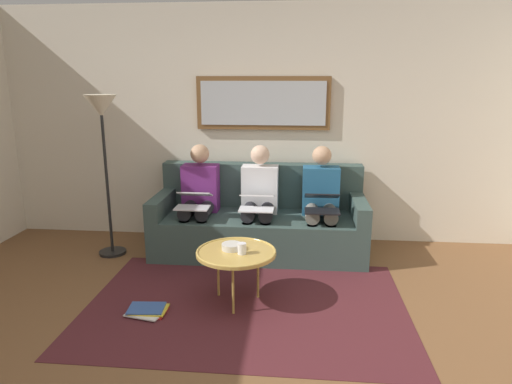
{
  "coord_description": "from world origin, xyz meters",
  "views": [
    {
      "loc": [
        -0.4,
        2.51,
        1.81
      ],
      "look_at": [
        0.0,
        -1.7,
        0.75
      ],
      "focal_mm": 31.82,
      "sensor_mm": 36.0,
      "label": 1
    }
  ],
  "objects": [
    {
      "name": "couch",
      "position": [
        0.0,
        -2.12,
        0.31
      ],
      "size": [
        2.2,
        0.9,
        0.9
      ],
      "color": "#384C47",
      "rests_on": "ground_plane"
    },
    {
      "name": "laptop_white",
      "position": [
        0.0,
        -1.8,
        0.63
      ],
      "size": [
        0.34,
        0.33,
        0.14
      ],
      "color": "white"
    },
    {
      "name": "ground_plane",
      "position": [
        0.0,
        0.0,
        -0.05
      ],
      "size": [
        6.0,
        5.2,
        0.1
      ],
      "primitive_type": "cube",
      "color": "brown"
    },
    {
      "name": "laptop_black",
      "position": [
        -0.64,
        -1.82,
        0.63
      ],
      "size": [
        0.34,
        0.38,
        0.17
      ],
      "color": "black"
    },
    {
      "name": "person_middle",
      "position": [
        0.0,
        -2.05,
        0.61
      ],
      "size": [
        0.38,
        0.58,
        1.14
      ],
      "color": "silver",
      "rests_on": "couch"
    },
    {
      "name": "cup",
      "position": [
        0.03,
        -0.85,
        0.5
      ],
      "size": [
        0.07,
        0.07,
        0.09
      ],
      "primitive_type": "cylinder",
      "color": "silver",
      "rests_on": "coffee_table"
    },
    {
      "name": "person_left",
      "position": [
        -0.64,
        -2.05,
        0.61
      ],
      "size": [
        0.38,
        0.58,
        1.14
      ],
      "color": "#235B84",
      "rests_on": "couch"
    },
    {
      "name": "wall_rear",
      "position": [
        0.0,
        -2.6,
        1.3
      ],
      "size": [
        6.0,
        0.12,
        2.6
      ],
      "primitive_type": "cube",
      "color": "beige",
      "rests_on": "ground_plane"
    },
    {
      "name": "bowl",
      "position": [
        0.13,
        -0.94,
        0.48
      ],
      "size": [
        0.16,
        0.16,
        0.05
      ],
      "primitive_type": "cylinder",
      "color": "beige",
      "rests_on": "coffee_table"
    },
    {
      "name": "magazine_stack",
      "position": [
        0.77,
        -0.65,
        0.03
      ],
      "size": [
        0.32,
        0.27,
        0.04
      ],
      "color": "red",
      "rests_on": "ground_plane"
    },
    {
      "name": "area_rug",
      "position": [
        0.0,
        -0.85,
        0.0
      ],
      "size": [
        2.6,
        1.8,
        0.01
      ],
      "primitive_type": "cube",
      "color": "#4C1E23",
      "rests_on": "ground_plane"
    },
    {
      "name": "framed_mirror",
      "position": [
        0.0,
        -2.51,
        1.55
      ],
      "size": [
        1.46,
        0.05,
        0.57
      ],
      "color": "brown"
    },
    {
      "name": "standing_lamp",
      "position": [
        1.55,
        -1.85,
        1.37
      ],
      "size": [
        0.32,
        0.32,
        1.66
      ],
      "color": "black",
      "rests_on": "ground_plane"
    },
    {
      "name": "laptop_silver",
      "position": [
        0.64,
        -1.81,
        0.62
      ],
      "size": [
        0.34,
        0.35,
        0.15
      ],
      "color": "silver"
    },
    {
      "name": "person_right",
      "position": [
        0.64,
        -2.05,
        0.61
      ],
      "size": [
        0.38,
        0.58,
        1.14
      ],
      "color": "#66236B",
      "rests_on": "couch"
    },
    {
      "name": "coffee_table",
      "position": [
        0.09,
        -0.9,
        0.44
      ],
      "size": [
        0.65,
        0.65,
        0.46
      ],
      "color": "tan",
      "rests_on": "ground_plane"
    }
  ]
}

